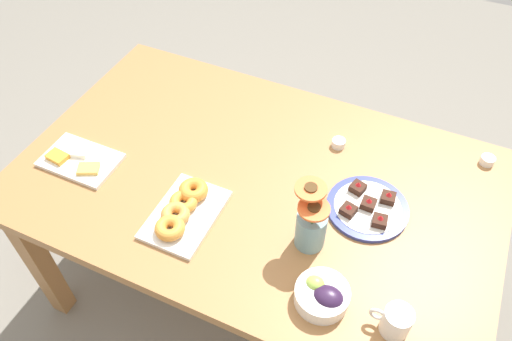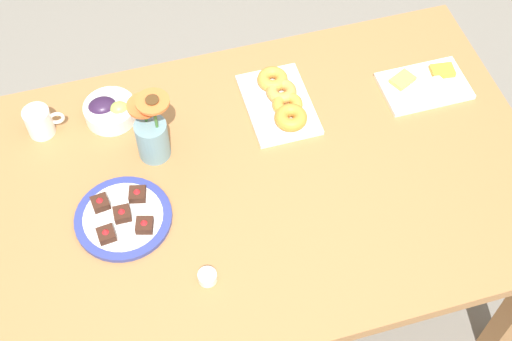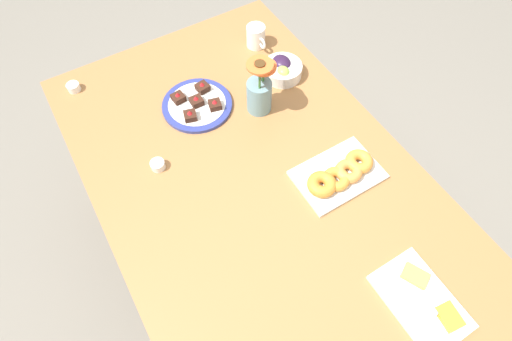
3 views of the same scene
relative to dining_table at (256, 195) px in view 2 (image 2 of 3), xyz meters
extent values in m
plane|color=slate|center=(0.00, 0.00, -0.65)|extent=(6.00, 6.00, 0.00)
cube|color=#9E6B3D|center=(0.00, 0.00, 0.07)|extent=(1.60, 1.00, 0.04)
cube|color=#9E6B3D|center=(-0.72, 0.42, -0.30)|extent=(0.07, 0.07, 0.70)
cube|color=#9E6B3D|center=(0.72, 0.42, -0.30)|extent=(0.07, 0.07, 0.70)
cylinder|color=white|center=(-0.55, 0.33, 0.13)|extent=(0.08, 0.08, 0.09)
cylinder|color=brown|center=(-0.55, 0.33, 0.17)|extent=(0.07, 0.07, 0.00)
torus|color=white|center=(-0.50, 0.33, 0.13)|extent=(0.05, 0.01, 0.05)
cylinder|color=white|center=(-0.35, 0.33, 0.11)|extent=(0.15, 0.15, 0.05)
ellipsoid|color=#2D1938|center=(-0.37, 0.34, 0.13)|extent=(0.08, 0.07, 0.04)
ellipsoid|color=#9EC14C|center=(-0.32, 0.31, 0.13)|extent=(0.05, 0.05, 0.04)
cube|color=white|center=(0.58, 0.18, 0.09)|extent=(0.26, 0.17, 0.01)
cube|color=#EFB74C|center=(0.52, 0.21, 0.11)|extent=(0.08, 0.08, 0.01)
cube|color=white|center=(0.60, 0.16, 0.11)|extent=(0.08, 0.07, 0.02)
cube|color=orange|center=(0.65, 0.21, 0.11)|extent=(0.08, 0.06, 0.02)
cube|color=white|center=(0.14, 0.23, 0.09)|extent=(0.19, 0.28, 0.01)
torus|color=orange|center=(0.15, 0.15, 0.12)|extent=(0.12, 0.12, 0.04)
torus|color=orange|center=(0.16, 0.21, 0.12)|extent=(0.12, 0.12, 0.03)
torus|color=#D5883F|center=(0.15, 0.26, 0.12)|extent=(0.13, 0.13, 0.03)
torus|color=orange|center=(0.14, 0.31, 0.12)|extent=(0.11, 0.11, 0.04)
cylinder|color=white|center=(-0.20, -0.26, 0.10)|extent=(0.05, 0.05, 0.03)
cylinder|color=maroon|center=(-0.20, -0.26, 0.11)|extent=(0.04, 0.04, 0.01)
cylinder|color=navy|center=(-0.37, -0.03, 0.09)|extent=(0.26, 0.26, 0.01)
cylinder|color=white|center=(-0.37, -0.03, 0.09)|extent=(0.21, 0.21, 0.01)
cube|color=#381E14|center=(-0.42, 0.02, 0.11)|extent=(0.05, 0.05, 0.02)
cone|color=red|center=(-0.42, 0.02, 0.13)|extent=(0.02, 0.02, 0.01)
cube|color=#381E14|center=(-0.32, 0.02, 0.11)|extent=(0.05, 0.05, 0.02)
cone|color=red|center=(-0.32, 0.02, 0.13)|extent=(0.02, 0.02, 0.01)
cube|color=#381E14|center=(-0.42, -0.08, 0.11)|extent=(0.05, 0.05, 0.02)
cone|color=red|center=(-0.42, -0.08, 0.13)|extent=(0.02, 0.02, 0.01)
cube|color=#381E14|center=(-0.32, -0.08, 0.11)|extent=(0.05, 0.05, 0.02)
cone|color=red|center=(-0.32, -0.08, 0.13)|extent=(0.02, 0.02, 0.01)
cube|color=#381E14|center=(-0.37, -0.03, 0.11)|extent=(0.04, 0.04, 0.02)
cone|color=red|center=(-0.37, -0.03, 0.13)|extent=(0.02, 0.02, 0.01)
cylinder|color=#6B939E|center=(-0.25, 0.16, 0.15)|extent=(0.09, 0.09, 0.13)
cylinder|color=#3D702D|center=(-0.23, 0.15, 0.26)|extent=(0.01, 0.01, 0.10)
cylinder|color=orange|center=(-0.23, 0.15, 0.32)|extent=(0.09, 0.09, 0.01)
cylinder|color=#472D14|center=(-0.23, 0.15, 0.32)|extent=(0.04, 0.04, 0.01)
cylinder|color=#3D702D|center=(-0.26, 0.18, 0.24)|extent=(0.01, 0.01, 0.06)
cylinder|color=orange|center=(-0.26, 0.18, 0.28)|extent=(0.09, 0.09, 0.01)
cylinder|color=#472D14|center=(-0.26, 0.18, 0.28)|extent=(0.04, 0.04, 0.01)
camera|label=1|loc=(-0.46, 1.00, 1.34)|focal=35.00mm
camera|label=2|loc=(-0.30, -1.06, 1.72)|focal=50.00mm
camera|label=3|loc=(0.58, -0.35, 1.22)|focal=28.00mm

